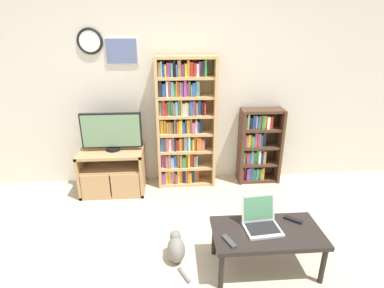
{
  "coord_description": "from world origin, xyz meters",
  "views": [
    {
      "loc": [
        -0.04,
        -1.76,
        2.01
      ],
      "look_at": [
        0.17,
        1.14,
        0.88
      ],
      "focal_mm": 28.0,
      "sensor_mm": 36.0,
      "label": 1
    }
  ],
  "objects_px": {
    "tv_stand": "(113,171)",
    "remote_far_from_laptop": "(293,220)",
    "bookshelf_tall": "(184,124)",
    "remote_near_laptop": "(229,241)",
    "television": "(112,132)",
    "coffee_table": "(267,235)",
    "bookshelf_short": "(257,146)",
    "laptop": "(261,220)",
    "cat": "(176,248)"
  },
  "relations": [
    {
      "from": "tv_stand",
      "to": "cat",
      "type": "bearing_deg",
      "value": -59.47
    },
    {
      "from": "bookshelf_tall",
      "to": "bookshelf_short",
      "type": "relative_size",
      "value": 1.66
    },
    {
      "from": "coffee_table",
      "to": "remote_near_laptop",
      "type": "distance_m",
      "value": 0.38
    },
    {
      "from": "television",
      "to": "bookshelf_tall",
      "type": "relative_size",
      "value": 0.43
    },
    {
      "from": "television",
      "to": "laptop",
      "type": "bearing_deg",
      "value": -43.82
    },
    {
      "from": "remote_far_from_laptop",
      "to": "cat",
      "type": "xyz_separation_m",
      "value": [
        -1.06,
        0.03,
        -0.27
      ]
    },
    {
      "from": "tv_stand",
      "to": "coffee_table",
      "type": "relative_size",
      "value": 0.85
    },
    {
      "from": "television",
      "to": "bookshelf_short",
      "type": "distance_m",
      "value": 1.93
    },
    {
      "from": "bookshelf_short",
      "to": "remote_far_from_laptop",
      "type": "xyz_separation_m",
      "value": [
        -0.09,
        -1.52,
        -0.11
      ]
    },
    {
      "from": "bookshelf_short",
      "to": "cat",
      "type": "distance_m",
      "value": 1.92
    },
    {
      "from": "bookshelf_tall",
      "to": "remote_near_laptop",
      "type": "xyz_separation_m",
      "value": [
        0.29,
        -1.76,
        -0.45
      ]
    },
    {
      "from": "bookshelf_tall",
      "to": "cat",
      "type": "height_order",
      "value": "bookshelf_tall"
    },
    {
      "from": "tv_stand",
      "to": "remote_far_from_laptop",
      "type": "bearing_deg",
      "value": -36.37
    },
    {
      "from": "remote_far_from_laptop",
      "to": "cat",
      "type": "distance_m",
      "value": 1.09
    },
    {
      "from": "bookshelf_short",
      "to": "television",
      "type": "bearing_deg",
      "value": -175.46
    },
    {
      "from": "television",
      "to": "remote_near_laptop",
      "type": "xyz_separation_m",
      "value": [
        1.18,
        -1.62,
        -0.41
      ]
    },
    {
      "from": "television",
      "to": "cat",
      "type": "distance_m",
      "value": 1.69
    },
    {
      "from": "bookshelf_tall",
      "to": "tv_stand",
      "type": "bearing_deg",
      "value": -170.51
    },
    {
      "from": "bookshelf_short",
      "to": "laptop",
      "type": "bearing_deg",
      "value": -104.42
    },
    {
      "from": "tv_stand",
      "to": "coffee_table",
      "type": "xyz_separation_m",
      "value": [
        1.57,
        -1.48,
        0.06
      ]
    },
    {
      "from": "television",
      "to": "bookshelf_short",
      "type": "bearing_deg",
      "value": 4.54
    },
    {
      "from": "remote_far_from_laptop",
      "to": "television",
      "type": "bearing_deg",
      "value": 92.96
    },
    {
      "from": "bookshelf_short",
      "to": "remote_far_from_laptop",
      "type": "bearing_deg",
      "value": -93.29
    },
    {
      "from": "television",
      "to": "tv_stand",
      "type": "bearing_deg",
      "value": -153.82
    },
    {
      "from": "bookshelf_short",
      "to": "coffee_table",
      "type": "bearing_deg",
      "value": -102.35
    },
    {
      "from": "tv_stand",
      "to": "remote_far_from_laptop",
      "type": "xyz_separation_m",
      "value": [
        1.84,
        -1.35,
        0.11
      ]
    },
    {
      "from": "television",
      "to": "laptop",
      "type": "xyz_separation_m",
      "value": [
        1.49,
        -1.43,
        -0.36
      ]
    },
    {
      "from": "bookshelf_tall",
      "to": "remote_near_laptop",
      "type": "bearing_deg",
      "value": -80.78
    },
    {
      "from": "television",
      "to": "remote_far_from_laptop",
      "type": "relative_size",
      "value": 4.89
    },
    {
      "from": "television",
      "to": "cat",
      "type": "relative_size",
      "value": 1.78
    },
    {
      "from": "coffee_table",
      "to": "laptop",
      "type": "relative_size",
      "value": 2.86
    },
    {
      "from": "tv_stand",
      "to": "laptop",
      "type": "xyz_separation_m",
      "value": [
        1.52,
        -1.42,
        0.17
      ]
    },
    {
      "from": "television",
      "to": "remote_near_laptop",
      "type": "relative_size",
      "value": 4.49
    },
    {
      "from": "tv_stand",
      "to": "bookshelf_short",
      "type": "height_order",
      "value": "bookshelf_short"
    },
    {
      "from": "laptop",
      "to": "television",
      "type": "bearing_deg",
      "value": 130.69
    },
    {
      "from": "remote_near_laptop",
      "to": "remote_far_from_laptop",
      "type": "bearing_deg",
      "value": -1.98
    },
    {
      "from": "tv_stand",
      "to": "bookshelf_short",
      "type": "relative_size",
      "value": 0.78
    },
    {
      "from": "coffee_table",
      "to": "laptop",
      "type": "bearing_deg",
      "value": 125.7
    },
    {
      "from": "television",
      "to": "bookshelf_short",
      "type": "relative_size",
      "value": 0.72
    },
    {
      "from": "laptop",
      "to": "cat",
      "type": "height_order",
      "value": "laptop"
    },
    {
      "from": "bookshelf_tall",
      "to": "coffee_table",
      "type": "height_order",
      "value": "bookshelf_tall"
    },
    {
      "from": "remote_near_laptop",
      "to": "remote_far_from_laptop",
      "type": "relative_size",
      "value": 1.09
    },
    {
      "from": "bookshelf_short",
      "to": "laptop",
      "type": "distance_m",
      "value": 1.63
    },
    {
      "from": "tv_stand",
      "to": "bookshelf_tall",
      "type": "distance_m",
      "value": 1.09
    },
    {
      "from": "bookshelf_tall",
      "to": "remote_near_laptop",
      "type": "height_order",
      "value": "bookshelf_tall"
    },
    {
      "from": "television",
      "to": "coffee_table",
      "type": "height_order",
      "value": "television"
    },
    {
      "from": "television",
      "to": "bookshelf_short",
      "type": "height_order",
      "value": "television"
    },
    {
      "from": "television",
      "to": "coffee_table",
      "type": "relative_size",
      "value": 0.79
    },
    {
      "from": "bookshelf_short",
      "to": "laptop",
      "type": "xyz_separation_m",
      "value": [
        -0.41,
        -1.58,
        -0.05
      ]
    },
    {
      "from": "bookshelf_tall",
      "to": "bookshelf_short",
      "type": "height_order",
      "value": "bookshelf_tall"
    }
  ]
}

